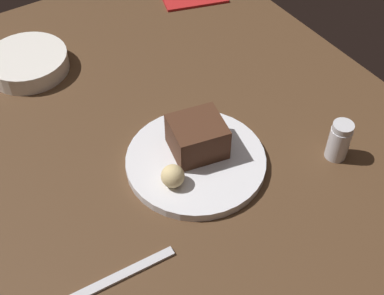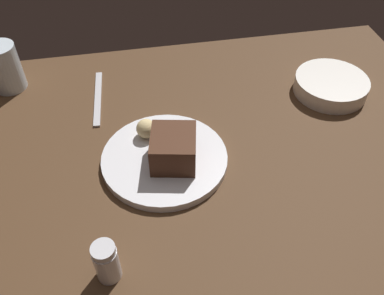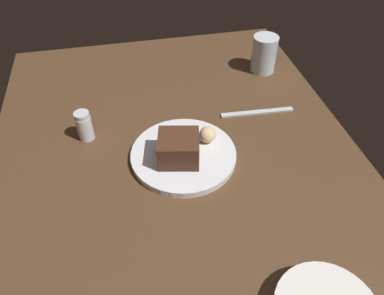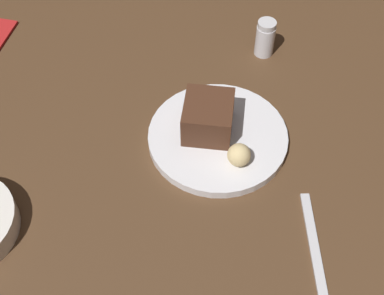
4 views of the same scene
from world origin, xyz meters
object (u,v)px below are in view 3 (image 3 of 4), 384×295
dessert_plate (184,155)px  water_glass (264,54)px  butter_knife (257,112)px  chocolate_cake_slice (180,148)px  bread_roll (207,135)px  salt_shaker (84,126)px

dessert_plate → water_glass: 43.62cm
butter_knife → water_glass: bearing=-109.7°
chocolate_cake_slice → water_glass: bearing=-43.3°
bread_roll → butter_knife: 18.46cm
chocolate_cake_slice → salt_shaker: bearing=57.3°
salt_shaker → butter_knife: 43.23cm
dessert_plate → butter_knife: (11.90, -21.74, -0.55)cm
chocolate_cake_slice → salt_shaker: (13.04, 20.32, -0.94)cm
chocolate_cake_slice → butter_knife: bearing=-59.3°
dessert_plate → bread_roll: bread_roll is taller
dessert_plate → salt_shaker: bearing=61.8°
butter_knife → bread_roll: bearing=34.0°
water_glass → butter_knife: (-19.45, 8.26, -5.07)cm
salt_shaker → butter_knife: salt_shaker is taller
dessert_plate → salt_shaker: (11.43, 21.34, 2.89)cm
salt_shaker → bread_roll: bearing=-107.8°
bread_roll → water_glass: 37.40cm
chocolate_cake_slice → butter_knife: size_ratio=0.46×
chocolate_cake_slice → butter_knife: 26.83cm
dessert_plate → chocolate_cake_slice: size_ratio=2.72×
water_glass → butter_knife: 21.73cm
dessert_plate → butter_knife: 24.79cm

